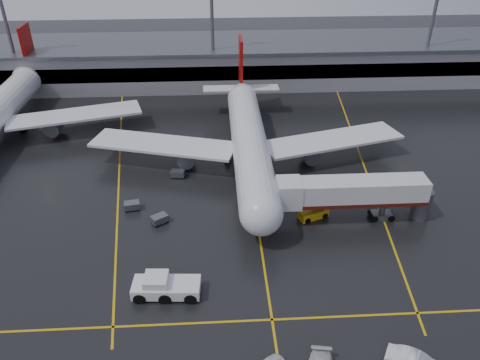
{
  "coord_description": "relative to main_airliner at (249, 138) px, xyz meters",
  "views": [
    {
      "loc": [
        -5.02,
        -53.81,
        35.79
      ],
      "look_at": [
        -2.0,
        -2.0,
        4.0
      ],
      "focal_mm": 35.0,
      "sensor_mm": 36.0,
      "label": 1
    }
  ],
  "objects": [
    {
      "name": "light_mast_right",
      "position": [
        40.0,
        32.3,
        10.27
      ],
      "size": [
        3.0,
        1.2,
        25.45
      ],
      "color": "#595B60",
      "rests_on": "ground"
    },
    {
      "name": "apron_line_centre",
      "position": [
        0.0,
        -9.7,
        -4.2
      ],
      "size": [
        0.25,
        90.0,
        0.02
      ],
      "primitive_type": "cube",
      "color": "gold",
      "rests_on": "ground"
    },
    {
      "name": "terminal",
      "position": [
        0.0,
        38.23,
        0.11
      ],
      "size": [
        122.0,
        19.0,
        8.6
      ],
      "color": "gray",
      "rests_on": "ground"
    },
    {
      "name": "baggage_cart_b",
      "position": [
        -16.33,
        -11.81,
        -3.58
      ],
      "size": [
        2.2,
        1.64,
        1.12
      ],
      "color": "#595B60",
      "rests_on": "ground"
    },
    {
      "name": "light_mast_mid",
      "position": [
        -5.0,
        32.3,
        10.27
      ],
      "size": [
        3.0,
        1.2,
        25.45
      ],
      "color": "#595B60",
      "rests_on": "ground"
    },
    {
      "name": "belt_loader",
      "position": [
        7.3,
        -14.94,
        -3.6
      ],
      "size": [
        4.2,
        2.9,
        2.45
      ],
      "color": "#EBAE11",
      "rests_on": "ground"
    },
    {
      "name": "light_mast_left",
      "position": [
        -45.0,
        32.3,
        10.27
      ],
      "size": [
        3.0,
        1.2,
        25.45
      ],
      "color": "#595B60",
      "rests_on": "ground"
    },
    {
      "name": "ground",
      "position": [
        0.0,
        -9.7,
        -4.21
      ],
      "size": [
        220.0,
        220.0,
        0.0
      ],
      "primitive_type": "plane",
      "color": "black",
      "rests_on": "ground"
    },
    {
      "name": "apron_line_left",
      "position": [
        -20.0,
        0.3,
        -4.2
      ],
      "size": [
        9.99,
        69.35,
        0.02
      ],
      "primitive_type": "cube",
      "rotation": [
        0.0,
        0.0,
        0.14
      ],
      "color": "gold",
      "rests_on": "ground"
    },
    {
      "name": "pushback_tractor",
      "position": [
        -10.79,
        -27.55,
        -3.21
      ],
      "size": [
        7.17,
        3.41,
        2.5
      ],
      "color": "white",
      "rests_on": "ground"
    },
    {
      "name": "main_airliner",
      "position": [
        0.0,
        0.0,
        0.0
      ],
      "size": [
        48.8,
        45.6,
        14.1
      ],
      "color": "silver",
      "rests_on": "ground"
    },
    {
      "name": "jet_bridge",
      "position": [
        11.87,
        -15.7,
        -0.28
      ],
      "size": [
        19.9,
        3.4,
        6.05
      ],
      "color": "silver",
      "rests_on": "ground"
    },
    {
      "name": "apron_line_right",
      "position": [
        18.0,
        0.3,
        -4.2
      ],
      "size": [
        7.57,
        69.64,
        0.02
      ],
      "primitive_type": "cube",
      "rotation": [
        0.0,
        0.0,
        -0.1
      ],
      "color": "gold",
      "rests_on": "ground"
    },
    {
      "name": "baggage_cart_c",
      "position": [
        -10.74,
        -3.79,
        -3.58
      ],
      "size": [
        2.14,
        1.53,
        1.12
      ],
      "color": "#595B60",
      "rests_on": "ground"
    },
    {
      "name": "baggage_cart_a",
      "position": [
        -12.44,
        -15.04,
        -3.58
      ],
      "size": [
        2.39,
        2.18,
        1.12
      ],
      "color": "#595B60",
      "rests_on": "ground"
    },
    {
      "name": "apron_line_stop",
      "position": [
        0.0,
        -31.7,
        -4.2
      ],
      "size": [
        60.0,
        0.25,
        0.02
      ],
      "primitive_type": "cube",
      "color": "gold",
      "rests_on": "ground"
    }
  ]
}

